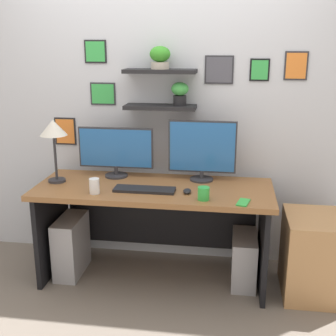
# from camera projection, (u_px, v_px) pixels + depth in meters

# --- Properties ---
(ground_plane) EXTENTS (8.00, 8.00, 0.00)m
(ground_plane) POSITION_uv_depth(u_px,v_px,m) (155.00, 277.00, 3.46)
(ground_plane) COLOR #70665B
(back_wall_assembly) EXTENTS (4.40, 0.24, 2.70)m
(back_wall_assembly) POSITION_uv_depth(u_px,v_px,m) (163.00, 97.00, 3.50)
(back_wall_assembly) COLOR silver
(back_wall_assembly) RESTS_ON ground
(desk) EXTENTS (1.75, 0.68, 0.75)m
(desk) POSITION_uv_depth(u_px,v_px,m) (155.00, 210.00, 3.36)
(desk) COLOR brown
(desk) RESTS_ON ground
(monitor_left) EXTENTS (0.59, 0.18, 0.39)m
(monitor_left) POSITION_uv_depth(u_px,v_px,m) (116.00, 150.00, 3.45)
(monitor_left) COLOR #2D2D33
(monitor_left) RESTS_ON desk
(monitor_right) EXTENTS (0.52, 0.18, 0.46)m
(monitor_right) POSITION_uv_depth(u_px,v_px,m) (202.00, 150.00, 3.34)
(monitor_right) COLOR #2D2D33
(monitor_right) RESTS_ON desk
(keyboard) EXTENTS (0.44, 0.14, 0.02)m
(keyboard) POSITION_uv_depth(u_px,v_px,m) (145.00, 190.00, 3.16)
(keyboard) COLOR black
(keyboard) RESTS_ON desk
(computer_mouse) EXTENTS (0.06, 0.09, 0.03)m
(computer_mouse) POSITION_uv_depth(u_px,v_px,m) (187.00, 191.00, 3.11)
(computer_mouse) COLOR black
(computer_mouse) RESTS_ON desk
(desk_lamp) EXTENTS (0.20, 0.20, 0.48)m
(desk_lamp) POSITION_uv_depth(u_px,v_px,m) (53.00, 132.00, 3.26)
(desk_lamp) COLOR #2D2D33
(desk_lamp) RESTS_ON desk
(cell_phone) EXTENTS (0.10, 0.15, 0.01)m
(cell_phone) POSITION_uv_depth(u_px,v_px,m) (243.00, 202.00, 2.92)
(cell_phone) COLOR green
(cell_phone) RESTS_ON desk
(coffee_mug) EXTENTS (0.08, 0.08, 0.09)m
(coffee_mug) POSITION_uv_depth(u_px,v_px,m) (204.00, 193.00, 2.97)
(coffee_mug) COLOR green
(coffee_mug) RESTS_ON desk
(water_cup) EXTENTS (0.07, 0.07, 0.11)m
(water_cup) POSITION_uv_depth(u_px,v_px,m) (94.00, 186.00, 3.09)
(water_cup) COLOR white
(water_cup) RESTS_ON desk
(drawer_cabinet) EXTENTS (0.44, 0.50, 0.60)m
(drawer_cabinet) POSITION_uv_depth(u_px,v_px,m) (315.00, 256.00, 3.17)
(drawer_cabinet) COLOR tan
(drawer_cabinet) RESTS_ON ground
(computer_tower_left) EXTENTS (0.18, 0.40, 0.46)m
(computer_tower_left) POSITION_uv_depth(u_px,v_px,m) (71.00, 246.00, 3.47)
(computer_tower_left) COLOR #99999E
(computer_tower_left) RESTS_ON ground
(computer_tower_right) EXTENTS (0.18, 0.40, 0.38)m
(computer_tower_right) POSITION_uv_depth(u_px,v_px,m) (244.00, 259.00, 3.34)
(computer_tower_right) COLOR #99999E
(computer_tower_right) RESTS_ON ground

